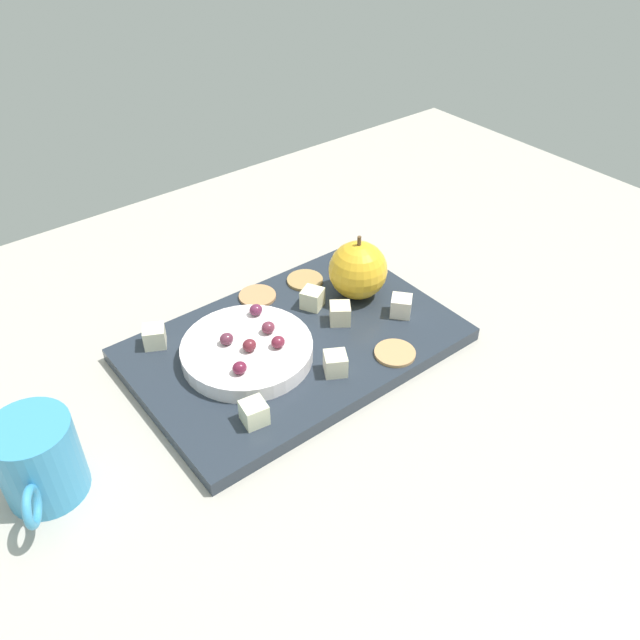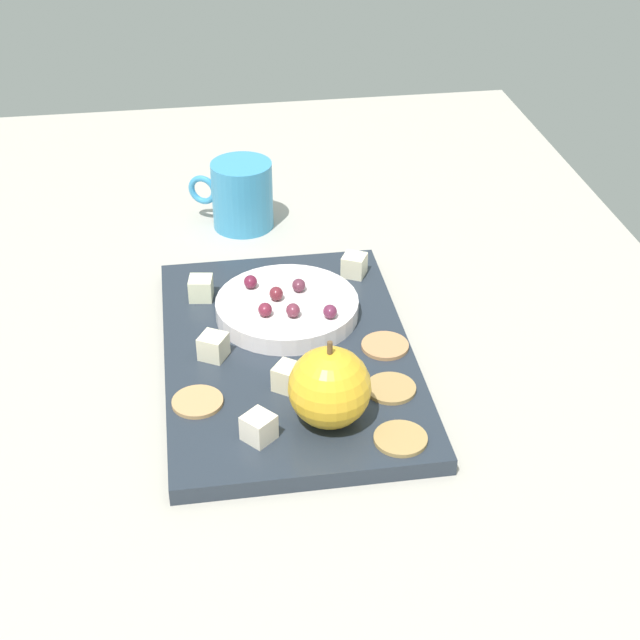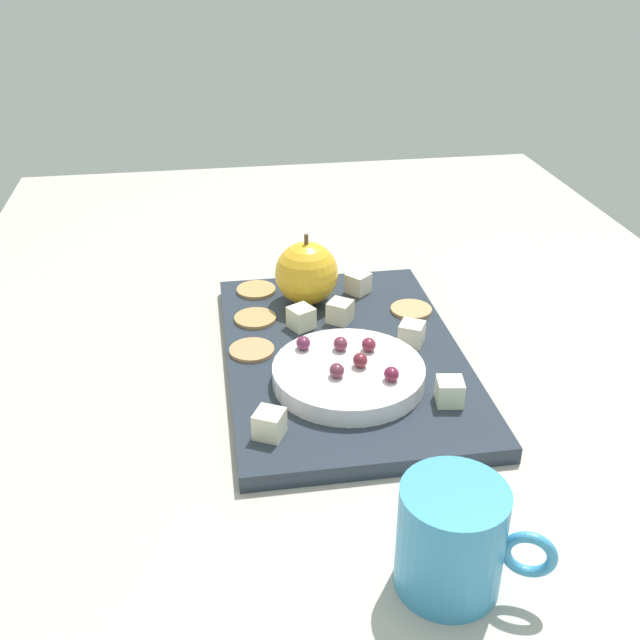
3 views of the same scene
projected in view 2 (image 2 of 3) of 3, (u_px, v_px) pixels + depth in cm
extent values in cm
cube|color=#B1AB9F|center=(270.00, 378.00, 101.34)|extent=(148.93, 98.45, 4.99)
cube|color=#262F3A|center=(288.00, 356.00, 99.01)|extent=(38.59, 25.33, 1.75)
cylinder|color=white|center=(287.00, 308.00, 103.30)|extent=(15.45, 15.45, 1.97)
sphere|color=gold|center=(330.00, 388.00, 86.76)|extent=(7.66, 7.66, 7.66)
cylinder|color=brown|center=(330.00, 348.00, 84.32)|extent=(0.50, 0.50, 1.20)
cube|color=#F3E4BC|center=(288.00, 377.00, 92.33)|extent=(3.53, 3.53, 2.53)
cube|color=white|center=(259.00, 428.00, 86.03)|extent=(3.57, 3.57, 2.53)
cube|color=#F6F2C5|center=(335.00, 368.00, 93.56)|extent=(3.43, 3.43, 2.53)
cube|color=#EDEDC4|center=(201.00, 288.00, 106.12)|extent=(2.90, 2.90, 2.53)
cube|color=#F4EAC5|center=(354.00, 265.00, 110.40)|extent=(3.41, 3.41, 2.53)
cube|color=beige|center=(213.00, 346.00, 96.69)|extent=(3.45, 3.45, 2.53)
cylinder|color=tan|center=(198.00, 402.00, 90.86)|extent=(4.91, 4.91, 0.40)
cylinder|color=#A98850|center=(401.00, 439.00, 86.38)|extent=(4.91, 4.91, 0.40)
cylinder|color=tan|center=(385.00, 346.00, 98.65)|extent=(4.91, 4.91, 0.40)
cylinder|color=#A88650|center=(391.00, 388.00, 92.62)|extent=(4.91, 4.91, 0.40)
ellipsoid|color=brown|center=(293.00, 310.00, 99.70)|extent=(1.64, 1.48, 1.45)
ellipsoid|color=#652542|center=(330.00, 311.00, 99.54)|extent=(1.64, 1.48, 1.41)
ellipsoid|color=maroon|center=(262.00, 310.00, 99.80)|extent=(1.64, 1.48, 1.42)
ellipsoid|color=maroon|center=(276.00, 294.00, 102.44)|extent=(1.64, 1.48, 1.49)
ellipsoid|color=maroon|center=(251.00, 282.00, 104.55)|extent=(1.64, 1.48, 1.43)
ellipsoid|color=#5E293C|center=(299.00, 285.00, 103.97)|extent=(1.64, 1.48, 1.40)
cylinder|color=#3B92C4|center=(239.00, 195.00, 122.62)|extent=(7.82, 7.82, 8.77)
torus|color=#3B92C4|center=(203.00, 190.00, 123.96)|extent=(2.54, 3.92, 4.00)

